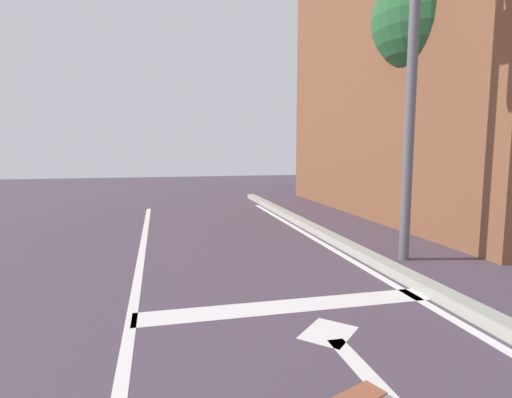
# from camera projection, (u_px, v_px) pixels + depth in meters

# --- Properties ---
(stop_bar) EXTENTS (3.50, 0.40, 0.01)m
(stop_bar) POSITION_uv_depth(u_px,v_px,m) (288.00, 306.00, 4.76)
(stop_bar) COLOR silver
(stop_bar) RESTS_ON ground
(lane_arrow_stem) EXTENTS (0.16, 1.40, 0.01)m
(lane_arrow_stem) POSITION_uv_depth(u_px,v_px,m) (371.00, 379.00, 3.25)
(lane_arrow_stem) COLOR silver
(lane_arrow_stem) RESTS_ON ground
(lane_arrow_head) EXTENTS (0.71, 0.71, 0.01)m
(lane_arrow_head) POSITION_uv_depth(u_px,v_px,m) (328.00, 332.00, 4.07)
(lane_arrow_head) COLOR silver
(lane_arrow_head) RESTS_ON ground
(roadside_tree) EXTENTS (2.26, 2.26, 5.70)m
(roadside_tree) POSITION_uv_depth(u_px,v_px,m) (425.00, 21.00, 8.79)
(roadside_tree) COLOR brown
(roadside_tree) RESTS_ON ground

